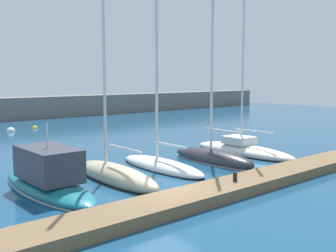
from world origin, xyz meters
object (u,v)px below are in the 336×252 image
Objects in this scene: sailboat_sand_fourth at (116,174)px; sailboat_ivory_seventh at (243,149)px; sailboat_charcoal_sixth at (213,156)px; sailboat_white_fifth at (161,164)px; mooring_buoy_yellow at (35,129)px; dock_bollard at (235,177)px; motorboat_teal_third at (48,178)px; mooring_buoy_white at (11,132)px.

sailboat_ivory_seventh is (11.12, 0.57, -0.08)m from sailboat_sand_fourth.
sailboat_ivory_seventh is (3.75, 0.56, -0.10)m from sailboat_charcoal_sixth.
sailboat_charcoal_sixth is (3.74, -0.61, 0.15)m from sailboat_white_fifth.
dock_bollard is at bearing -95.03° from mooring_buoy_yellow.
sailboat_charcoal_sixth reaches higher than sailboat_white_fifth.
sailboat_white_fifth is 3.79m from sailboat_charcoal_sixth.
sailboat_ivory_seventh is at bearing -89.67° from motorboat_teal_third.
mooring_buoy_white is at bearing -15.72° from motorboat_teal_third.
sailboat_white_fifth is 5.96m from dock_bollard.
dock_bollard is (-7.90, -5.89, 0.39)m from sailboat_ivory_seventh.
dock_bollard is at bearing 142.90° from sailboat_charcoal_sixth.
motorboat_teal_third reaches higher than dock_bollard.
sailboat_ivory_seventh is 24.20m from mooring_buoy_white.
mooring_buoy_yellow is at bearing 4.61° from sailboat_charcoal_sixth.
dock_bollard reaches higher than mooring_buoy_yellow.
sailboat_charcoal_sixth reaches higher than mooring_buoy_yellow.
sailboat_charcoal_sixth is at bearing 98.89° from sailboat_ivory_seventh.
mooring_buoy_yellow is at bearing 13.04° from sailboat_ivory_seventh.
sailboat_charcoal_sixth is 23.77m from mooring_buoy_white.
dock_bollard is at bearing -130.90° from motorboat_teal_third.
sailboat_sand_fourth is 1.38× the size of sailboat_white_fifth.
sailboat_white_fifth is at bearing -78.91° from sailboat_sand_fourth.
sailboat_ivory_seventh is at bearing -89.39° from sailboat_white_fifth.
dock_bollard is (-0.42, -5.93, 0.44)m from sailboat_white_fifth.
sailboat_charcoal_sixth is at bearing -92.57° from motorboat_teal_third.
motorboat_teal_third is 8.89m from dock_bollard.
sailboat_ivory_seventh is 17.50× the size of mooring_buoy_white.
sailboat_white_fifth is 7.49m from sailboat_ivory_seventh.
mooring_buoy_white is (6.48, 22.85, -0.67)m from motorboat_teal_third.
sailboat_sand_fourth is 6.22m from dock_bollard.
mooring_buoy_yellow is 29.57m from dock_bollard.
sailboat_white_fifth is at bearing -89.08° from motorboat_teal_third.
sailboat_ivory_seventh is 9.86m from dock_bollard.
sailboat_white_fifth is (3.63, 0.62, -0.13)m from sailboat_sand_fourth.
motorboat_teal_third is 0.77× the size of sailboat_white_fifth.
sailboat_sand_fourth is at bearing 121.16° from dock_bollard.
motorboat_teal_third reaches higher than mooring_buoy_yellow.
sailboat_sand_fourth reaches higher than mooring_buoy_white.
sailboat_white_fifth is at bearing -88.38° from mooring_buoy_white.
mooring_buoy_yellow is 2.92m from mooring_buoy_white.
sailboat_white_fifth is 23.61m from mooring_buoy_yellow.
sailboat_white_fifth is 22.76m from mooring_buoy_white.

